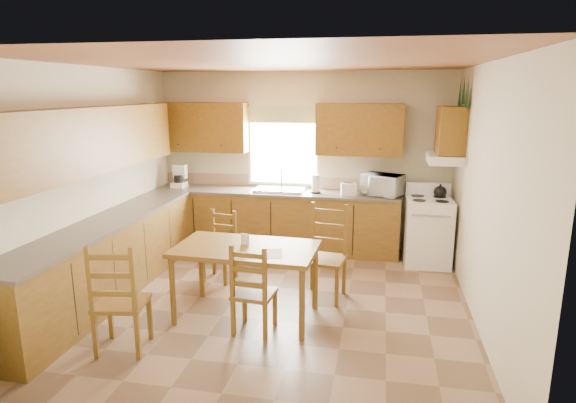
% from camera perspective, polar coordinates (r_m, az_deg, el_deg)
% --- Properties ---
extents(floor, '(4.50, 4.50, 0.00)m').
position_cam_1_polar(floor, '(5.73, -2.09, -11.89)').
color(floor, '#7F6348').
rests_on(floor, ground).
extents(ceiling, '(4.50, 4.50, 0.00)m').
position_cam_1_polar(ceiling, '(5.21, -2.35, 16.18)').
color(ceiling, '#965935').
rests_on(ceiling, floor).
extents(wall_left, '(4.50, 4.50, 0.00)m').
position_cam_1_polar(wall_left, '(6.21, -22.87, 2.15)').
color(wall_left, beige).
rests_on(wall_left, floor).
extents(wall_right, '(4.50, 4.50, 0.00)m').
position_cam_1_polar(wall_right, '(5.27, 22.33, 0.41)').
color(wall_right, beige).
rests_on(wall_right, floor).
extents(wall_back, '(4.50, 4.50, 0.00)m').
position_cam_1_polar(wall_back, '(7.48, 1.75, 4.85)').
color(wall_back, beige).
rests_on(wall_back, floor).
extents(wall_front, '(4.50, 4.50, 0.00)m').
position_cam_1_polar(wall_front, '(3.23, -11.46, -6.45)').
color(wall_front, beige).
rests_on(wall_front, floor).
extents(lower_cab_back, '(3.75, 0.60, 0.88)m').
position_cam_1_polar(lower_cab_back, '(7.45, -1.52, -2.34)').
color(lower_cab_back, brown).
rests_on(lower_cab_back, floor).
extents(lower_cab_left, '(0.60, 3.60, 0.88)m').
position_cam_1_polar(lower_cab_left, '(6.16, -20.55, -6.53)').
color(lower_cab_left, brown).
rests_on(lower_cab_left, floor).
extents(counter_back, '(3.75, 0.63, 0.04)m').
position_cam_1_polar(counter_back, '(7.34, -1.54, 1.13)').
color(counter_back, '#5A5048').
rests_on(counter_back, lower_cab_back).
extents(counter_left, '(0.63, 3.60, 0.04)m').
position_cam_1_polar(counter_left, '(6.02, -20.90, -2.40)').
color(counter_left, '#5A5048').
rests_on(counter_left, lower_cab_left).
extents(backsplash, '(3.75, 0.01, 0.18)m').
position_cam_1_polar(backsplash, '(7.60, -1.07, 2.38)').
color(backsplash, '#96785E').
rests_on(backsplash, counter_back).
extents(upper_cab_back_left, '(1.41, 0.33, 0.75)m').
position_cam_1_polar(upper_cab_back_left, '(7.67, -10.04, 8.66)').
color(upper_cab_back_left, brown).
rests_on(upper_cab_back_left, wall_back).
extents(upper_cab_back_right, '(1.25, 0.33, 0.75)m').
position_cam_1_polar(upper_cab_back_right, '(7.17, 8.45, 8.43)').
color(upper_cab_back_right, brown).
rests_on(upper_cab_back_right, wall_back).
extents(upper_cab_left, '(0.33, 3.60, 0.75)m').
position_cam_1_polar(upper_cab_left, '(5.93, -22.76, 6.62)').
color(upper_cab_left, brown).
rests_on(upper_cab_left, wall_left).
extents(upper_cab_stove, '(0.33, 0.62, 0.62)m').
position_cam_1_polar(upper_cab_stove, '(6.78, 18.70, 8.01)').
color(upper_cab_stove, brown).
rests_on(upper_cab_stove, wall_right).
extents(range_hood, '(0.44, 0.62, 0.12)m').
position_cam_1_polar(range_hood, '(6.82, 18.05, 4.86)').
color(range_hood, white).
rests_on(range_hood, wall_right).
extents(window_frame, '(1.13, 0.02, 1.18)m').
position_cam_1_polar(window_frame, '(7.48, -0.56, 6.40)').
color(window_frame, white).
rests_on(window_frame, wall_back).
extents(window_pane, '(1.05, 0.01, 1.10)m').
position_cam_1_polar(window_pane, '(7.47, -0.56, 6.40)').
color(window_pane, white).
rests_on(window_pane, wall_back).
extents(window_valance, '(1.19, 0.01, 0.24)m').
position_cam_1_polar(window_valance, '(7.41, -0.61, 10.22)').
color(window_valance, '#527639').
rests_on(window_valance, wall_back).
extents(sink_basin, '(0.75, 0.45, 0.04)m').
position_cam_1_polar(sink_basin, '(7.32, -0.97, 1.41)').
color(sink_basin, silver).
rests_on(sink_basin, counter_back).
extents(pine_decal_a, '(0.22, 0.22, 0.36)m').
position_cam_1_polar(pine_decal_a, '(6.47, 20.54, 11.93)').
color(pine_decal_a, '#14391C').
rests_on(pine_decal_a, wall_right).
extents(pine_decal_b, '(0.22, 0.22, 0.36)m').
position_cam_1_polar(pine_decal_b, '(6.78, 20.14, 12.32)').
color(pine_decal_b, '#14391C').
rests_on(pine_decal_b, wall_right).
extents(pine_decal_c, '(0.22, 0.22, 0.36)m').
position_cam_1_polar(pine_decal_c, '(7.10, 19.72, 12.02)').
color(pine_decal_c, '#14391C').
rests_on(pine_decal_c, wall_right).
extents(stove, '(0.65, 0.66, 0.93)m').
position_cam_1_polar(stove, '(7.07, 16.19, -3.51)').
color(stove, white).
rests_on(stove, floor).
extents(coffeemaker, '(0.22, 0.26, 0.36)m').
position_cam_1_polar(coffeemaker, '(7.78, -12.82, 2.98)').
color(coffeemaker, white).
rests_on(coffeemaker, counter_back).
extents(paper_towel, '(0.16, 0.16, 0.27)m').
position_cam_1_polar(paper_towel, '(7.17, 3.28, 2.10)').
color(paper_towel, white).
rests_on(paper_towel, counter_back).
extents(toaster, '(0.24, 0.18, 0.18)m').
position_cam_1_polar(toaster, '(7.06, 7.18, 1.45)').
color(toaster, white).
rests_on(toaster, counter_back).
extents(microwave, '(0.62, 0.55, 0.31)m').
position_cam_1_polar(microwave, '(7.13, 11.12, 1.96)').
color(microwave, white).
rests_on(microwave, counter_back).
extents(dining_table, '(1.53, 0.91, 0.80)m').
position_cam_1_polar(dining_table, '(5.27, -4.93, -9.48)').
color(dining_table, brown).
rests_on(dining_table, floor).
extents(chair_near_left, '(0.52, 0.50, 1.07)m').
position_cam_1_polar(chair_near_left, '(4.84, -19.19, -10.55)').
color(chair_near_left, brown).
rests_on(chair_near_left, floor).
extents(chair_near_right, '(0.43, 0.41, 0.95)m').
position_cam_1_polar(chair_near_right, '(4.94, -4.04, -10.13)').
color(chair_near_right, brown).
rests_on(chair_near_right, floor).
extents(chair_far_left, '(0.42, 0.41, 0.89)m').
position_cam_1_polar(chair_far_left, '(6.28, -8.18, -5.35)').
color(chair_far_left, brown).
rests_on(chair_far_left, floor).
extents(chair_far_right, '(0.52, 0.50, 1.10)m').
position_cam_1_polar(chair_far_right, '(5.67, 4.34, -6.18)').
color(chair_far_right, brown).
rests_on(chair_far_right, floor).
extents(table_paper, '(0.27, 0.33, 0.00)m').
position_cam_1_polar(table_paper, '(4.91, -2.00, -6.16)').
color(table_paper, white).
rests_on(table_paper, dining_table).
extents(table_card, '(0.09, 0.04, 0.12)m').
position_cam_1_polar(table_card, '(5.17, -5.12, -4.50)').
color(table_card, white).
rests_on(table_card, dining_table).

